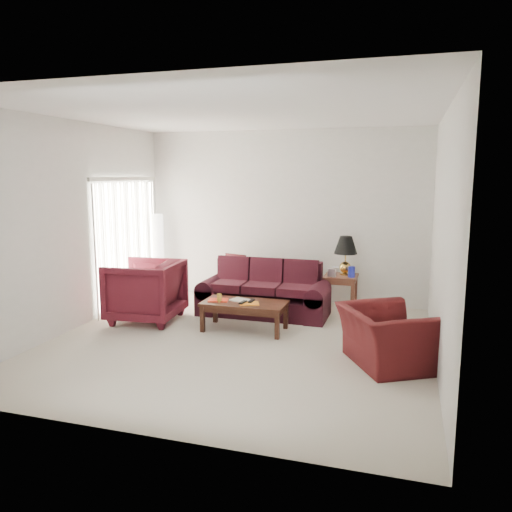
# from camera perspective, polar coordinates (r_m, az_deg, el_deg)

# --- Properties ---
(floor) EXTENTS (5.00, 5.00, 0.00)m
(floor) POSITION_cam_1_polar(r_m,az_deg,el_deg) (6.79, -2.12, -9.91)
(floor) COLOR beige
(floor) RESTS_ON ground
(blinds) EXTENTS (0.10, 2.00, 2.16)m
(blinds) POSITION_cam_1_polar(r_m,az_deg,el_deg) (8.71, -14.53, 1.40)
(blinds) COLOR silver
(blinds) RESTS_ON ground
(sofa) EXTENTS (2.06, 0.89, 0.84)m
(sofa) POSITION_cam_1_polar(r_m,az_deg,el_deg) (7.99, 0.87, -3.81)
(sofa) COLOR black
(sofa) RESTS_ON ground
(throw_pillow) EXTENTS (0.41, 0.28, 0.39)m
(throw_pillow) POSITION_cam_1_polar(r_m,az_deg,el_deg) (8.79, -2.46, -1.00)
(throw_pillow) COLOR black
(throw_pillow) RESTS_ON sofa
(end_table) EXTENTS (0.57, 0.57, 0.59)m
(end_table) POSITION_cam_1_polar(r_m,az_deg,el_deg) (8.42, 9.63, -4.14)
(end_table) COLOR #4F371B
(end_table) RESTS_ON ground
(table_lamp) EXTENTS (0.45, 0.45, 0.64)m
(table_lamp) POSITION_cam_1_polar(r_m,az_deg,el_deg) (8.36, 10.19, 0.05)
(table_lamp) COLOR #B68A39
(table_lamp) RESTS_ON end_table
(clock) EXTENTS (0.14, 0.07, 0.13)m
(clock) POSITION_cam_1_polar(r_m,az_deg,el_deg) (8.20, 8.67, -1.91)
(clock) COLOR white
(clock) RESTS_ON end_table
(blue_canister) EXTENTS (0.13, 0.13, 0.18)m
(blue_canister) POSITION_cam_1_polar(r_m,az_deg,el_deg) (8.22, 10.86, -1.79)
(blue_canister) COLOR #1921A7
(blue_canister) RESTS_ON end_table
(picture_frame) EXTENTS (0.15, 0.18, 0.06)m
(picture_frame) POSITION_cam_1_polar(r_m,az_deg,el_deg) (8.58, 9.24, -1.26)
(picture_frame) COLOR silver
(picture_frame) RESTS_ON end_table
(floor_lamp) EXTENTS (0.26, 0.26, 1.53)m
(floor_lamp) POSITION_cam_1_polar(r_m,az_deg,el_deg) (9.45, -11.13, 0.21)
(floor_lamp) COLOR white
(floor_lamp) RESTS_ON ground
(armchair_left) EXTENTS (1.11, 1.09, 0.94)m
(armchair_left) POSITION_cam_1_polar(r_m,az_deg,el_deg) (7.85, -12.53, -3.90)
(armchair_left) COLOR #48101A
(armchair_left) RESTS_ON ground
(armchair_right) EXTENTS (1.31, 1.36, 0.68)m
(armchair_right) POSITION_cam_1_polar(r_m,az_deg,el_deg) (6.14, 14.64, -8.95)
(armchair_right) COLOR #3C0D0F
(armchair_right) RESTS_ON ground
(coffee_table) EXTENTS (1.30, 0.84, 0.42)m
(coffee_table) POSITION_cam_1_polar(r_m,az_deg,el_deg) (7.26, -1.31, -6.88)
(coffee_table) COLOR black
(coffee_table) RESTS_ON ground
(magazine_red) EXTENTS (0.33, 0.28, 0.02)m
(magazine_red) POSITION_cam_1_polar(r_m,az_deg,el_deg) (7.29, -4.35, -5.05)
(magazine_red) COLOR red
(magazine_red) RESTS_ON coffee_table
(magazine_white) EXTENTS (0.32, 0.28, 0.02)m
(magazine_white) POSITION_cam_1_polar(r_m,az_deg,el_deg) (7.28, -1.76, -5.05)
(magazine_white) COLOR beige
(magazine_white) RESTS_ON coffee_table
(magazine_orange) EXTENTS (0.33, 0.29, 0.02)m
(magazine_orange) POSITION_cam_1_polar(r_m,az_deg,el_deg) (7.08, -0.78, -5.45)
(magazine_orange) COLOR orange
(magazine_orange) RESTS_ON coffee_table
(remote_a) EXTENTS (0.08, 0.18, 0.02)m
(remote_a) POSITION_cam_1_polar(r_m,az_deg,el_deg) (7.07, -1.51, -5.30)
(remote_a) COLOR black
(remote_a) RESTS_ON coffee_table
(remote_b) EXTENTS (0.06, 0.18, 0.02)m
(remote_b) POSITION_cam_1_polar(r_m,az_deg,el_deg) (7.14, -0.53, -5.15)
(remote_b) COLOR black
(remote_b) RESTS_ON coffee_table
(yellow_glass) EXTENTS (0.08, 0.08, 0.12)m
(yellow_glass) POSITION_cam_1_polar(r_m,az_deg,el_deg) (7.20, -4.22, -4.80)
(yellow_glass) COLOR gold
(yellow_glass) RESTS_ON coffee_table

